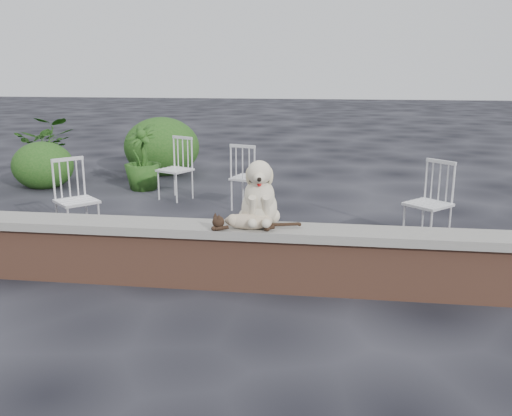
# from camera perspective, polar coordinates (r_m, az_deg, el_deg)

# --- Properties ---
(ground) EXTENTS (60.00, 60.00, 0.00)m
(ground) POSITION_cam_1_polar(r_m,az_deg,el_deg) (5.33, -6.80, -7.61)
(ground) COLOR black
(ground) RESTS_ON ground
(brick_wall) EXTENTS (6.00, 0.30, 0.50)m
(brick_wall) POSITION_cam_1_polar(r_m,az_deg,el_deg) (5.24, -6.88, -5.08)
(brick_wall) COLOR brown
(brick_wall) RESTS_ON ground
(capstone) EXTENTS (6.20, 0.40, 0.08)m
(capstone) POSITION_cam_1_polar(r_m,az_deg,el_deg) (5.16, -6.97, -2.04)
(capstone) COLOR slate
(capstone) RESTS_ON brick_wall
(dog) EXTENTS (0.47, 0.58, 0.62)m
(dog) POSITION_cam_1_polar(r_m,az_deg,el_deg) (5.00, 0.35, 1.71)
(dog) COLOR beige
(dog) RESTS_ON capstone
(cat) EXTENTS (0.95, 0.34, 0.16)m
(cat) POSITION_cam_1_polar(r_m,az_deg,el_deg) (4.92, -0.81, -1.27)
(cat) COLOR tan
(cat) RESTS_ON capstone
(chair_c) EXTENTS (0.70, 0.70, 0.94)m
(chair_c) POSITION_cam_1_polar(r_m,az_deg,el_deg) (7.86, -0.75, 3.22)
(chair_c) COLOR white
(chair_c) RESTS_ON ground
(chair_d) EXTENTS (0.79, 0.79, 0.94)m
(chair_d) POSITION_cam_1_polar(r_m,az_deg,el_deg) (6.65, 17.11, 0.52)
(chair_d) COLOR white
(chair_d) RESTS_ON ground
(chair_a) EXTENTS (0.79, 0.79, 0.94)m
(chair_a) POSITION_cam_1_polar(r_m,az_deg,el_deg) (6.82, -17.78, 0.81)
(chair_a) COLOR white
(chair_a) RESTS_ON ground
(chair_b) EXTENTS (0.75, 0.75, 0.94)m
(chair_b) POSITION_cam_1_polar(r_m,az_deg,el_deg) (8.55, -8.25, 3.97)
(chair_b) COLOR white
(chair_b) RESTS_ON ground
(potted_plant_a) EXTENTS (1.22, 1.12, 1.12)m
(potted_plant_a) POSITION_cam_1_polar(r_m,az_deg,el_deg) (10.71, -20.42, 5.78)
(potted_plant_a) COLOR #1A4513
(potted_plant_a) RESTS_ON ground
(potted_plant_b) EXTENTS (0.77, 0.77, 1.06)m
(potted_plant_b) POSITION_cam_1_polar(r_m,az_deg,el_deg) (9.31, -11.49, 5.04)
(potted_plant_b) COLOR #1A4513
(potted_plant_b) RESTS_ON ground
(shrubbery) EXTENTS (2.82, 2.56, 1.11)m
(shrubbery) POSITION_cam_1_polar(r_m,az_deg,el_deg) (10.51, -12.01, 5.54)
(shrubbery) COLOR #1A4513
(shrubbery) RESTS_ON ground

